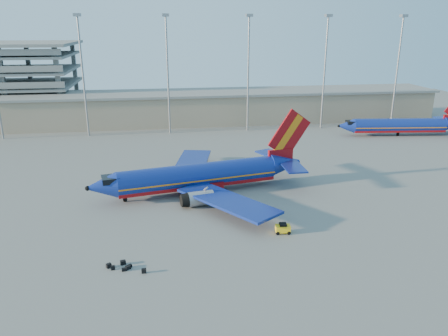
# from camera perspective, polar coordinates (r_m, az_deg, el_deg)

# --- Properties ---
(ground) EXTENTS (220.00, 220.00, 0.00)m
(ground) POSITION_cam_1_polar(r_m,az_deg,el_deg) (68.59, -1.59, -4.22)
(ground) COLOR slate
(ground) RESTS_ON ground
(terminal_building) EXTENTS (122.00, 16.00, 8.50)m
(terminal_building) POSITION_cam_1_polar(r_m,az_deg,el_deg) (124.15, -0.31, 8.09)
(terminal_building) COLOR gray
(terminal_building) RESTS_ON ground
(light_mast_row) EXTENTS (101.60, 1.60, 28.65)m
(light_mast_row) POSITION_cam_1_polar(r_m,az_deg,el_deg) (110.00, -2.05, 13.72)
(light_mast_row) COLOR gray
(light_mast_row) RESTS_ON ground
(aircraft_main) EXTENTS (37.42, 35.65, 12.79)m
(aircraft_main) POSITION_cam_1_polar(r_m,az_deg,el_deg) (71.18, -2.74, -1.03)
(aircraft_main) COLOR navy
(aircraft_main) RESTS_ON ground
(aircraft_second) EXTENTS (32.86, 12.74, 11.14)m
(aircraft_second) POSITION_cam_1_polar(r_m,az_deg,el_deg) (116.63, 22.26, 5.18)
(aircraft_second) COLOR navy
(aircraft_second) RESTS_ON ground
(baggage_tug) EXTENTS (2.03, 1.34, 1.39)m
(baggage_tug) POSITION_cam_1_polar(r_m,az_deg,el_deg) (58.40, 7.69, -7.79)
(baggage_tug) COLOR yellow
(baggage_tug) RESTS_ON ground
(luggage_pile) EXTENTS (4.57, 2.67, 0.53)m
(luggage_pile) POSITION_cam_1_polar(r_m,az_deg,el_deg) (51.66, -12.95, -12.45)
(luggage_pile) COLOR black
(luggage_pile) RESTS_ON ground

